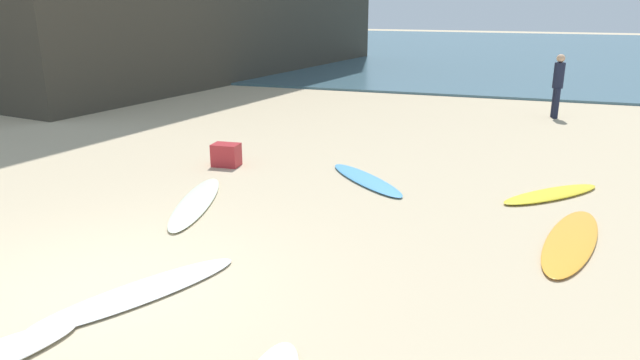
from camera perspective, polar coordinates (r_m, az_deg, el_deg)
name	(u,v)px	position (r m, az deg, el deg)	size (l,w,h in m)	color
ground_plane	(99,292)	(7.01, -20.92, -10.20)	(120.00, 120.00, 0.00)	#C6B28E
ocean_water	(456,48)	(40.12, 13.20, 12.48)	(120.00, 40.00, 0.08)	#426675
surfboard_0	(196,202)	(9.41, -12.12, -2.15)	(0.51, 2.56, 0.07)	silver
surfboard_1	(366,180)	(10.38, 4.55, 0.05)	(0.49, 2.23, 0.07)	#509DD9
surfboard_4	(571,241)	(8.46, 23.44, -5.49)	(0.60, 2.60, 0.07)	#F7A22D
surfboard_5	(140,292)	(6.78, -17.28, -10.49)	(0.54, 2.43, 0.06)	white
surfboard_6	(551,194)	(10.30, 21.78, -1.29)	(0.48, 2.07, 0.08)	yellow
beachgoer_near	(558,83)	(17.13, 22.34, 8.83)	(0.34, 0.34, 1.72)	#191E33
beach_cooler	(226,155)	(11.42, -9.20, 2.45)	(0.51, 0.36, 0.44)	#B2282D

